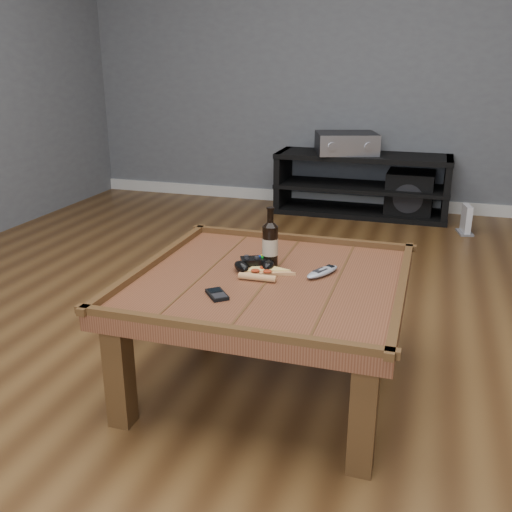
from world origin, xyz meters
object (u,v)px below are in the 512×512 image
(pizza_slice, at_px, (263,271))
(remote_control, at_px, (322,272))
(av_receiver, at_px, (346,143))
(subwoofer, at_px, (410,194))
(coffee_table, at_px, (270,292))
(media_console, at_px, (361,185))
(game_controller, at_px, (254,264))
(beer_bottle, at_px, (270,243))
(smartphone, at_px, (217,294))
(game_console, at_px, (466,221))

(pizza_slice, bearing_deg, remote_control, 11.56)
(av_receiver, xyz_separation_m, subwoofer, (0.53, 0.05, -0.40))
(av_receiver, bearing_deg, remote_control, -101.16)
(remote_control, bearing_deg, coffee_table, -128.20)
(media_console, xyz_separation_m, game_controller, (-0.08, -2.69, 0.23))
(beer_bottle, bearing_deg, coffee_table, -74.32)
(media_console, bearing_deg, smartphone, -92.41)
(coffee_table, relative_size, beer_bottle, 4.28)
(smartphone, height_order, subwoofer, smartphone)
(smartphone, bearing_deg, av_receiver, 50.73)
(beer_bottle, xyz_separation_m, av_receiver, (-0.11, 2.62, 0.04))
(subwoofer, bearing_deg, game_controller, -98.50)
(media_console, relative_size, game_controller, 8.38)
(media_console, bearing_deg, subwoofer, 7.04)
(beer_bottle, height_order, smartphone, beer_bottle)
(media_console, xyz_separation_m, game_console, (0.82, -0.34, -0.15))
(game_controller, relative_size, remote_control, 0.93)
(pizza_slice, relative_size, remote_control, 1.43)
(coffee_table, distance_m, av_receiver, 2.75)
(pizza_slice, bearing_deg, media_console, 87.87)
(media_console, relative_size, remote_control, 7.76)
(coffee_table, xyz_separation_m, smartphone, (-0.13, -0.23, 0.07))
(remote_control, bearing_deg, subwoofer, 112.74)
(coffee_table, relative_size, smartphone, 8.94)
(game_controller, distance_m, smartphone, 0.29)
(media_console, bearing_deg, game_controller, -91.72)
(pizza_slice, distance_m, remote_control, 0.23)
(game_controller, xyz_separation_m, smartphone, (-0.04, -0.29, -0.02))
(game_controller, bearing_deg, game_console, 43.94)
(remote_control, height_order, av_receiver, av_receiver)
(game_controller, distance_m, pizza_slice, 0.05)
(remote_control, distance_m, subwoofer, 2.73)
(game_controller, height_order, pizza_slice, game_controller)
(smartphone, xyz_separation_m, remote_control, (0.31, 0.31, 0.01))
(coffee_table, relative_size, game_console, 4.78)
(coffee_table, distance_m, smartphone, 0.27)
(subwoofer, bearing_deg, game_console, -40.79)
(remote_control, bearing_deg, av_receiver, 124.02)
(game_controller, height_order, av_receiver, av_receiver)
(pizza_slice, bearing_deg, beer_bottle, 86.71)
(game_controller, xyz_separation_m, av_receiver, (-0.06, 2.68, 0.11))
(media_console, bearing_deg, game_console, -22.64)
(remote_control, xyz_separation_m, subwoofer, (0.20, 2.71, -0.28))
(game_controller, distance_m, subwoofer, 2.79)
(game_console, bearing_deg, beer_bottle, -122.43)
(beer_bottle, bearing_deg, pizza_slice, -91.93)
(coffee_table, relative_size, media_console, 0.74)
(coffee_table, height_order, av_receiver, av_receiver)
(media_console, bearing_deg, beer_bottle, -90.74)
(coffee_table, height_order, pizza_slice, pizza_slice)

